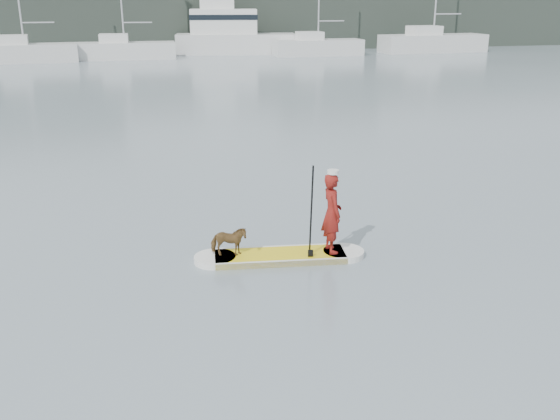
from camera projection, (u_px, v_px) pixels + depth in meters
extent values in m
plane|color=slate|center=(251.00, 300.00, 10.39)|extent=(140.00, 140.00, 0.00)
cube|color=yellow|center=(280.00, 256.00, 12.01)|extent=(2.57, 1.07, 0.12)
cylinder|color=silver|center=(215.00, 259.00, 11.88)|extent=(0.80, 0.80, 0.12)
cylinder|color=silver|center=(344.00, 253.00, 12.15)|extent=(0.80, 0.80, 0.12)
cube|color=silver|center=(278.00, 249.00, 12.36)|extent=(2.49, 0.33, 0.12)
cube|color=silver|center=(282.00, 264.00, 11.66)|extent=(2.49, 0.33, 0.12)
imported|color=maroon|center=(332.00, 213.00, 11.85)|extent=(0.40, 0.58, 1.56)
cylinder|color=silver|center=(333.00, 172.00, 11.59)|extent=(0.22, 0.22, 0.07)
imported|color=brown|center=(229.00, 241.00, 11.79)|extent=(0.74, 0.44, 0.58)
cylinder|color=black|center=(311.00, 213.00, 11.55)|extent=(0.07, 0.30, 1.89)
cube|color=black|center=(310.00, 258.00, 11.84)|extent=(0.10, 0.03, 0.32)
cube|color=silver|center=(25.00, 53.00, 47.82)|extent=(7.88, 3.35, 1.37)
cube|color=silver|center=(13.00, 40.00, 47.25)|extent=(2.32, 2.00, 0.69)
cylinder|color=#B7B7BC|center=(38.00, 22.00, 47.45)|extent=(2.35, 0.35, 0.10)
cube|color=silver|center=(125.00, 51.00, 50.31)|extent=(8.03, 2.62, 1.33)
cube|color=silver|center=(114.00, 38.00, 49.83)|extent=(2.27, 1.77, 0.67)
cylinder|color=#B7B7BC|center=(137.00, 22.00, 49.82)|extent=(2.28, 0.14, 0.10)
cube|color=silver|center=(318.00, 48.00, 53.54)|extent=(7.62, 2.54, 1.33)
cube|color=silver|center=(310.00, 36.00, 53.05)|extent=(2.14, 1.75, 0.66)
cylinder|color=#B7B7BC|center=(331.00, 21.00, 53.08)|extent=(2.28, 0.12, 0.09)
cube|color=silver|center=(433.00, 43.00, 56.80)|extent=(9.95, 3.59, 1.55)
cube|color=silver|center=(424.00, 30.00, 56.15)|extent=(2.87, 2.21, 0.78)
cylinder|color=#B7B7BC|center=(448.00, 14.00, 56.34)|extent=(2.67, 0.30, 0.11)
cube|color=silver|center=(236.00, 44.00, 55.17)|extent=(10.79, 4.62, 1.71)
cube|color=silver|center=(224.00, 21.00, 54.47)|extent=(6.04, 3.34, 2.09)
cube|color=silver|center=(217.00, 3.00, 53.93)|extent=(3.14, 2.16, 0.95)
cube|color=black|center=(223.00, 17.00, 54.35)|extent=(6.16, 3.42, 0.43)
cube|color=black|center=(149.00, 17.00, 58.30)|extent=(90.00, 6.00, 6.00)
cube|color=black|center=(35.00, 0.00, 56.63)|extent=(14.00, 4.00, 9.00)
cube|color=black|center=(330.00, 5.00, 62.69)|extent=(10.00, 4.00, 8.00)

